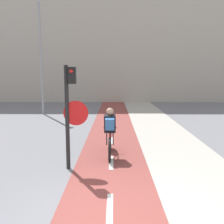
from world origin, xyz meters
TOP-DOWN VIEW (x-y plane):
  - ground_plane at (0.00, 0.00)m, footprint 120.00×120.00m
  - bike_lane at (0.00, 0.01)m, footprint 2.05×60.00m
  - building_row_background at (0.00, 22.15)m, footprint 60.00×5.20m
  - traffic_light_pole at (-1.10, 2.58)m, footprint 0.67×0.25m
  - street_lamp_far at (-4.66, 12.38)m, footprint 0.36×0.36m
  - cyclist_near at (-0.05, 3.64)m, footprint 0.46×1.80m

SIDE VIEW (x-z plane):
  - ground_plane at x=0.00m, z-range 0.00..0.00m
  - bike_lane at x=0.00m, z-range 0.00..0.02m
  - cyclist_near at x=-0.05m, z-range -0.05..1.51m
  - traffic_light_pole at x=-1.10m, z-range 0.35..3.18m
  - street_lamp_far at x=-4.66m, z-range 0.78..8.31m
  - building_row_background at x=0.00m, z-range 0.01..12.20m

